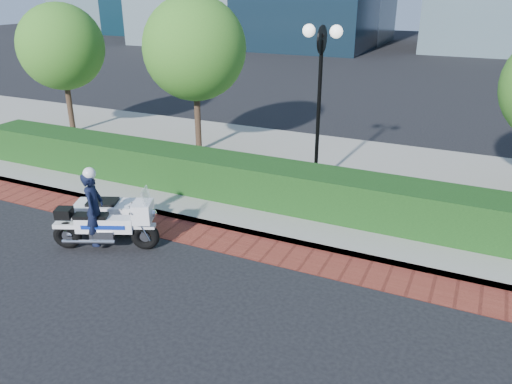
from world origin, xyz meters
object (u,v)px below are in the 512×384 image
at_px(tree_a, 61,47).
at_px(tree_b, 194,49).
at_px(lamppost, 320,82).
at_px(police_motorcycle, 105,215).

height_order(tree_a, tree_b, tree_b).
bearing_deg(tree_b, tree_a, 180.00).
bearing_deg(tree_b, lamppost, -16.11).
xyz_separation_m(tree_b, police_motorcycle, (1.34, -6.10, -2.80)).
height_order(lamppost, tree_a, tree_a).
height_order(tree_b, police_motorcycle, tree_b).
distance_m(lamppost, tree_b, 4.71).
relative_size(lamppost, tree_b, 0.86).
distance_m(tree_b, police_motorcycle, 6.84).
bearing_deg(police_motorcycle, lamppost, 33.04).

